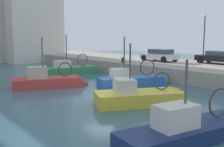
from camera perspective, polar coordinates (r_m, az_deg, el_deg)
The scene contains 12 objects.
water_surface at distance 18.75m, azimuth -1.69°, elevation -4.27°, with size 80.00×80.00×0.00m, color #386070.
quay_wall at distance 27.29m, azimuth 17.40°, elevation 0.51°, with size 9.00×56.00×1.20m, color #9E9384.
fishing_boat_green at distance 28.39m, azimuth -8.59°, elevation 0.06°, with size 6.84×2.54×4.84m.
fishing_boat_navy at distance 11.30m, azimuth 16.98°, elevation -12.35°, with size 6.92×2.77×3.87m.
fishing_boat_blue at distance 21.64m, azimuth 4.64°, elevation -2.36°, with size 6.11×3.43×4.65m.
fishing_boat_red at distance 21.87m, azimuth -12.52°, elevation -2.36°, with size 6.21×3.92×4.73m.
fishing_boat_yellow at distance 16.08m, azimuth 6.87°, elevation -6.06°, with size 6.04×4.37×4.44m.
parked_car_white at distance 29.97m, azimuth 9.91°, elevation 3.86°, with size 2.10×4.15×1.31m.
parked_car_black at distance 28.77m, azimuth 21.42°, elevation 3.22°, with size 2.04×4.25×1.26m.
mooring_bollard_north at distance 27.80m, azimuth 2.27°, elevation 2.81°, with size 0.28×0.28×0.55m, color #2D2D33.
quay_streetlamp at distance 28.54m, azimuth 18.76°, elevation 8.52°, with size 0.36×0.36×4.83m.
waterfront_building_central at distance 44.32m, azimuth -16.89°, elevation 13.33°, with size 8.34×6.95×16.67m.
Camera 1 is at (-11.54, -14.24, 3.99)m, focal length 43.72 mm.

